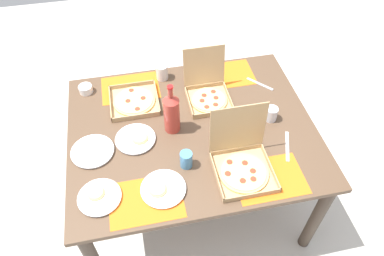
{
  "coord_description": "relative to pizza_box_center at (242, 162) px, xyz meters",
  "views": [
    {
      "loc": [
        -0.28,
        -1.33,
        2.26
      ],
      "look_at": [
        0.0,
        0.0,
        0.72
      ],
      "focal_mm": 33.47,
      "sensor_mm": 36.0,
      "label": 1
    }
  ],
  "objects": [
    {
      "name": "ground_plane",
      "position": [
        -0.2,
        0.33,
        -0.77
      ],
      "size": [
        6.0,
        6.0,
        0.0
      ],
      "primitive_type": "plane",
      "color": "beige"
    },
    {
      "name": "dining_table",
      "position": [
        -0.2,
        0.33,
        -0.15
      ],
      "size": [
        1.4,
        1.13,
        0.72
      ],
      "color": "#3F3328",
      "rests_on": "ground_plane"
    },
    {
      "name": "placemat_near_left",
      "position": [
        -0.51,
        -0.09,
        -0.05
      ],
      "size": [
        0.36,
        0.26,
        0.0
      ],
      "primitive_type": "cube",
      "color": "orange",
      "rests_on": "dining_table"
    },
    {
      "name": "placemat_near_right",
      "position": [
        0.12,
        -0.09,
        -0.05
      ],
      "size": [
        0.36,
        0.26,
        0.0
      ],
      "primitive_type": "cube",
      "color": "orange",
      "rests_on": "dining_table"
    },
    {
      "name": "placemat_far_left",
      "position": [
        -0.51,
        0.74,
        -0.05
      ],
      "size": [
        0.36,
        0.26,
        0.0
      ],
      "primitive_type": "cube",
      "color": "orange",
      "rests_on": "dining_table"
    },
    {
      "name": "placemat_far_right",
      "position": [
        0.12,
        0.74,
        -0.05
      ],
      "size": [
        0.36,
        0.26,
        0.0
      ],
      "primitive_type": "cube",
      "color": "orange",
      "rests_on": "dining_table"
    },
    {
      "name": "pizza_box_center",
      "position": [
        0.0,
        0.0,
        0.0
      ],
      "size": [
        0.29,
        0.32,
        0.33
      ],
      "color": "tan",
      "rests_on": "dining_table"
    },
    {
      "name": "pizza_box_edge_far",
      "position": [
        -0.05,
        0.55,
        -0.01
      ],
      "size": [
        0.26,
        0.3,
        0.29
      ],
      "color": "tan",
      "rests_on": "dining_table"
    },
    {
      "name": "pizza_box_corner_right",
      "position": [
        -0.5,
        0.6,
        -0.04
      ],
      "size": [
        0.29,
        0.29,
        0.04
      ],
      "color": "tan",
      "rests_on": "dining_table"
    },
    {
      "name": "plate_near_left",
      "position": [
        -0.52,
        0.3,
        -0.04
      ],
      "size": [
        0.22,
        0.22,
        0.03
      ],
      "color": "white",
      "rests_on": "dining_table"
    },
    {
      "name": "plate_near_right",
      "position": [
        -0.42,
        -0.05,
        -0.04
      ],
      "size": [
        0.23,
        0.23,
        0.03
      ],
      "color": "white",
      "rests_on": "dining_table"
    },
    {
      "name": "plate_far_right",
      "position": [
        -0.73,
        -0.03,
        -0.04
      ],
      "size": [
        0.21,
        0.21,
        0.03
      ],
      "color": "white",
      "rests_on": "dining_table"
    },
    {
      "name": "plate_far_left",
      "position": [
        -0.76,
        0.26,
        -0.04
      ],
      "size": [
        0.23,
        0.23,
        0.02
      ],
      "color": "white",
      "rests_on": "dining_table"
    },
    {
      "name": "soda_bottle",
      "position": [
        -0.31,
        0.35,
        0.08
      ],
      "size": [
        0.09,
        0.09,
        0.32
      ],
      "color": "#B2382D",
      "rests_on": "dining_table"
    },
    {
      "name": "cup_red",
      "position": [
        0.27,
        0.3,
        -0.01
      ],
      "size": [
        0.07,
        0.07,
        0.09
      ],
      "primitive_type": "cylinder",
      "color": "silver",
      "rests_on": "dining_table"
    },
    {
      "name": "cup_clear_left",
      "position": [
        0.16,
        0.29,
        -0.0
      ],
      "size": [
        0.07,
        0.07,
        0.1
      ],
      "primitive_type": "cylinder",
      "color": "silver",
      "rests_on": "dining_table"
    },
    {
      "name": "cup_spare",
      "position": [
        -0.3,
        0.8,
        0.0
      ],
      "size": [
        0.08,
        0.08,
        0.1
      ],
      "primitive_type": "cylinder",
      "color": "silver",
      "rests_on": "dining_table"
    },
    {
      "name": "cup_clear_right",
      "position": [
        -0.28,
        0.08,
        -0.0
      ],
      "size": [
        0.07,
        0.07,
        0.1
      ],
      "primitive_type": "cylinder",
      "color": "teal",
      "rests_on": "dining_table"
    },
    {
      "name": "condiment_bowl",
      "position": [
        -0.79,
        0.76,
        -0.03
      ],
      "size": [
        0.08,
        0.08,
        0.05
      ],
      "primitive_type": "cylinder",
      "color": "white",
      "rests_on": "dining_table"
    },
    {
      "name": "fork_by_near_right",
      "position": [
        0.31,
        0.61,
        -0.05
      ],
      "size": [
        0.14,
        0.15,
        0.0
      ],
      "primitive_type": "cube",
      "rotation": [
        0.0,
        0.0,
        5.44
      ],
      "color": "#B7B7BC",
      "rests_on": "dining_table"
    },
    {
      "name": "knife_by_far_right",
      "position": [
        0.29,
        0.09,
        -0.05
      ],
      "size": [
        0.09,
        0.2,
        0.0
      ],
      "primitive_type": "cube",
      "rotation": [
        0.0,
        0.0,
        4.35
      ],
      "color": "#B7B7BC",
      "rests_on": "dining_table"
    }
  ]
}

